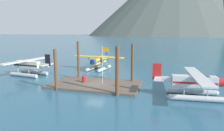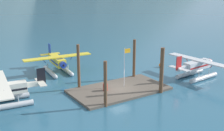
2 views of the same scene
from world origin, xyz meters
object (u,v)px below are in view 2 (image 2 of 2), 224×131
seaplane_yellow_bow_left (58,63)px  seaplane_cream_port_fwd (5,92)px  flagpole (125,62)px  mooring_buoy (161,65)px  fuel_drum (105,87)px  seaplane_silver_stbd_aft (197,67)px

seaplane_yellow_bow_left → seaplane_cream_port_fwd: 12.90m
seaplane_cream_port_fwd → flagpole: bearing=-11.3°
mooring_buoy → flagpole: bearing=-155.2°
mooring_buoy → fuel_drum: bearing=-160.4°
fuel_drum → seaplane_silver_stbd_aft: seaplane_silver_stbd_aft is taller
seaplane_yellow_bow_left → flagpole: bearing=-67.2°
flagpole → seaplane_yellow_bow_left: size_ratio=0.50×
mooring_buoy → seaplane_cream_port_fwd: (-25.40, -2.11, 1.22)m
mooring_buoy → seaplane_yellow_bow_left: size_ratio=0.07×
mooring_buoy → seaplane_cream_port_fwd: size_ratio=0.07×
fuel_drum → seaplane_cream_port_fwd: size_ratio=0.08×
seaplane_yellow_bow_left → seaplane_silver_stbd_aft: same height
fuel_drum → seaplane_cream_port_fwd: seaplane_cream_port_fwd is taller
fuel_drum → seaplane_cream_port_fwd: 11.95m
mooring_buoy → seaplane_yellow_bow_left: 16.83m
fuel_drum → mooring_buoy: bearing=19.6°
fuel_drum → mooring_buoy: size_ratio=1.24×
flagpole → seaplane_silver_stbd_aft: flagpole is taller
seaplane_yellow_bow_left → mooring_buoy: bearing=-21.9°
mooring_buoy → seaplane_cream_port_fwd: 25.51m
mooring_buoy → seaplane_cream_port_fwd: seaplane_cream_port_fwd is taller
flagpole → fuel_drum: size_ratio=5.92×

